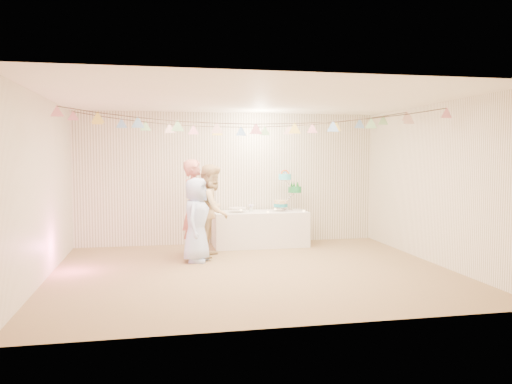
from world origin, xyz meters
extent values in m
plane|color=olive|center=(0.00, 0.00, 0.00)|extent=(6.00, 6.00, 0.00)
plane|color=white|center=(0.00, 0.00, 2.60)|extent=(6.00, 6.00, 0.00)
plane|color=white|center=(0.00, 2.50, 1.30)|extent=(6.00, 6.00, 0.00)
plane|color=white|center=(0.00, -2.50, 1.30)|extent=(6.00, 6.00, 0.00)
plane|color=white|center=(-3.00, 0.00, 1.30)|extent=(5.00, 5.00, 0.00)
plane|color=white|center=(3.00, 0.00, 1.30)|extent=(5.00, 5.00, 0.00)
cube|color=white|center=(0.53, 2.03, 0.34)|extent=(1.80, 0.72, 0.68)
cylinder|color=white|center=(0.08, 1.98, 0.76)|extent=(0.34, 0.34, 0.02)
imported|color=#C97569|center=(-0.77, 1.43, 0.85)|extent=(0.63, 0.73, 1.69)
imported|color=#D1B281|center=(-0.49, 1.23, 0.80)|extent=(0.84, 0.94, 1.61)
imported|color=#B4CBFF|center=(-0.80, 0.87, 0.70)|extent=(0.65, 0.79, 1.40)
cylinder|color=#FFD88C|center=(-0.27, 1.88, 0.69)|extent=(0.04, 0.04, 0.03)
cylinder|color=#FFD88C|center=(0.18, 2.21, 0.69)|extent=(0.04, 0.04, 0.03)
cylinder|color=#FFD88C|center=(0.63, 1.81, 0.69)|extent=(0.04, 0.04, 0.03)
cylinder|color=#FFD88C|center=(0.88, 2.25, 0.69)|extent=(0.04, 0.04, 0.03)
cylinder|color=#FFD88C|center=(1.35, 1.85, 0.69)|extent=(0.04, 0.04, 0.03)
camera|label=1|loc=(-1.42, -7.35, 1.77)|focal=35.00mm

